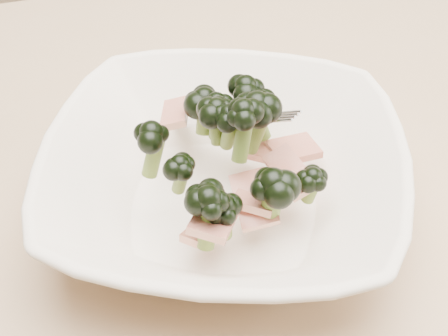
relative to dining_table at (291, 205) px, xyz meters
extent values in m
cube|color=tan|center=(0.00, 0.00, 0.08)|extent=(1.20, 0.80, 0.04)
imported|color=#F0DFCB|center=(-0.10, -0.07, 0.14)|extent=(0.41, 0.41, 0.08)
cylinder|color=#546C24|center=(-0.07, -0.02, 0.16)|extent=(0.02, 0.02, 0.05)
ellipsoid|color=black|center=(-0.07, -0.02, 0.19)|extent=(0.04, 0.04, 0.03)
cylinder|color=#546C24|center=(-0.09, -0.08, 0.19)|extent=(0.02, 0.02, 0.05)
ellipsoid|color=black|center=(-0.09, -0.08, 0.22)|extent=(0.03, 0.03, 0.03)
cylinder|color=#546C24|center=(-0.07, -0.07, 0.18)|extent=(0.02, 0.02, 0.05)
ellipsoid|color=black|center=(-0.07, -0.07, 0.21)|extent=(0.04, 0.04, 0.03)
cylinder|color=#546C24|center=(-0.04, -0.12, 0.14)|extent=(0.02, 0.01, 0.03)
ellipsoid|color=black|center=(-0.04, -0.12, 0.16)|extent=(0.03, 0.03, 0.02)
cylinder|color=#546C24|center=(-0.14, -0.14, 0.16)|extent=(0.02, 0.02, 0.05)
ellipsoid|color=black|center=(-0.14, -0.14, 0.18)|extent=(0.04, 0.04, 0.03)
cylinder|color=#546C24|center=(-0.11, -0.06, 0.18)|extent=(0.01, 0.02, 0.03)
ellipsoid|color=black|center=(-0.11, -0.06, 0.20)|extent=(0.03, 0.03, 0.03)
cylinder|color=#546C24|center=(-0.15, -0.09, 0.16)|extent=(0.02, 0.02, 0.03)
ellipsoid|color=black|center=(-0.15, -0.09, 0.18)|extent=(0.03, 0.03, 0.02)
cylinder|color=#546C24|center=(-0.08, -0.13, 0.15)|extent=(0.02, 0.02, 0.03)
ellipsoid|color=black|center=(-0.08, -0.13, 0.18)|extent=(0.04, 0.04, 0.03)
cylinder|color=#546C24|center=(-0.16, -0.05, 0.16)|extent=(0.03, 0.02, 0.04)
ellipsoid|color=black|center=(-0.16, -0.05, 0.19)|extent=(0.03, 0.03, 0.03)
cylinder|color=#546C24|center=(-0.06, -0.03, 0.16)|extent=(0.02, 0.02, 0.04)
ellipsoid|color=black|center=(-0.06, -0.03, 0.19)|extent=(0.03, 0.03, 0.03)
cylinder|color=#546C24|center=(-0.13, -0.13, 0.15)|extent=(0.02, 0.02, 0.04)
ellipsoid|color=black|center=(-0.13, -0.13, 0.18)|extent=(0.03, 0.03, 0.03)
cylinder|color=#546C24|center=(-0.12, -0.14, 0.15)|extent=(0.02, 0.02, 0.03)
ellipsoid|color=black|center=(-0.12, -0.14, 0.17)|extent=(0.03, 0.03, 0.03)
cylinder|color=#546C24|center=(-0.10, -0.01, 0.16)|extent=(0.02, 0.02, 0.04)
ellipsoid|color=black|center=(-0.10, -0.01, 0.18)|extent=(0.04, 0.04, 0.03)
cylinder|color=#546C24|center=(-0.10, -0.07, 0.18)|extent=(0.01, 0.02, 0.03)
ellipsoid|color=black|center=(-0.10, -0.07, 0.20)|extent=(0.03, 0.03, 0.02)
cylinder|color=#546C24|center=(-0.10, -0.03, 0.16)|extent=(0.01, 0.02, 0.04)
ellipsoid|color=black|center=(-0.10, -0.03, 0.19)|extent=(0.03, 0.03, 0.03)
cube|color=maroon|center=(-0.13, 0.00, 0.16)|extent=(0.04, 0.05, 0.02)
cube|color=maroon|center=(-0.13, -0.14, 0.16)|extent=(0.05, 0.05, 0.02)
cube|color=maroon|center=(-0.05, -0.05, 0.14)|extent=(0.05, 0.05, 0.02)
cube|color=maroon|center=(-0.09, -0.11, 0.14)|extent=(0.04, 0.06, 0.03)
cube|color=maroon|center=(-0.05, -0.10, 0.15)|extent=(0.04, 0.06, 0.02)
cube|color=maroon|center=(-0.14, -0.13, 0.14)|extent=(0.05, 0.04, 0.02)
cube|color=maroon|center=(-0.03, -0.06, 0.14)|extent=(0.04, 0.04, 0.01)
cube|color=maroon|center=(-0.09, -0.12, 0.15)|extent=(0.05, 0.05, 0.02)
camera|label=1|loc=(-0.22, -0.46, 0.51)|focal=50.00mm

